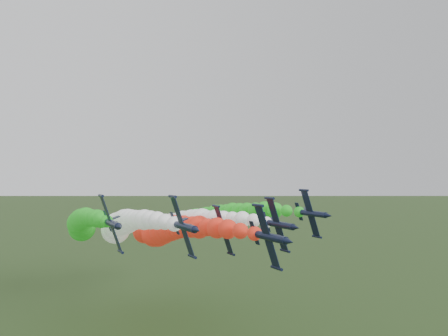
{
  "coord_description": "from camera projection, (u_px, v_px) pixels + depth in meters",
  "views": [
    {
      "loc": [
        -33.24,
        -72.76,
        50.37
      ],
      "look_at": [
        4.67,
        0.92,
        51.49
      ],
      "focal_mm": 35.0,
      "sensor_mm": 36.0,
      "label": 1
    }
  ],
  "objects": [
    {
      "name": "jet_inner_left",
      "position": [
        121.0,
        226.0,
        132.25
      ],
      "size": [
        15.61,
        95.86,
        20.88
      ],
      "rotation": [
        0.0,
        1.24,
        0.0
      ],
      "color": "black",
      "rests_on": "ground"
    },
    {
      "name": "jet_inner_right",
      "position": [
        181.0,
        225.0,
        143.69
      ],
      "size": [
        15.18,
        95.44,
        20.46
      ],
      "rotation": [
        0.0,
        1.24,
        0.0
      ],
      "color": "black",
      "rests_on": "ground"
    },
    {
      "name": "jet_lead",
      "position": [
        166.0,
        231.0,
        128.43
      ],
      "size": [
        14.84,
        95.1,
        20.12
      ],
      "rotation": [
        0.0,
        1.24,
        0.0
      ],
      "color": "black",
      "rests_on": "ground"
    },
    {
      "name": "jet_trail",
      "position": [
        153.0,
        228.0,
        151.94
      ],
      "size": [
        15.47,
        95.72,
        20.75
      ],
      "rotation": [
        0.0,
        1.24,
        0.0
      ],
      "color": "black",
      "rests_on": "ground"
    },
    {
      "name": "jet_outer_right",
      "position": [
        208.0,
        218.0,
        155.59
      ],
      "size": [
        15.68,
        95.94,
        20.96
      ],
      "rotation": [
        0.0,
        1.24,
        0.0
      ],
      "color": "black",
      "rests_on": "ground"
    },
    {
      "name": "jet_outer_left",
      "position": [
        82.0,
        224.0,
        137.48
      ],
      "size": [
        15.46,
        95.71,
        20.74
      ],
      "rotation": [
        0.0,
        1.24,
        0.0
      ],
      "color": "black",
      "rests_on": "ground"
    }
  ]
}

